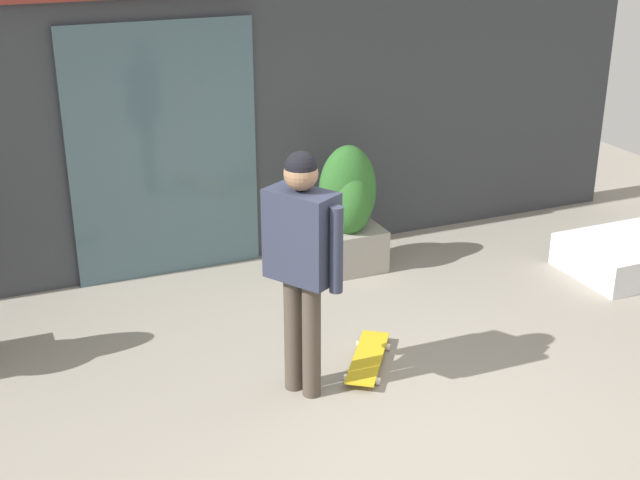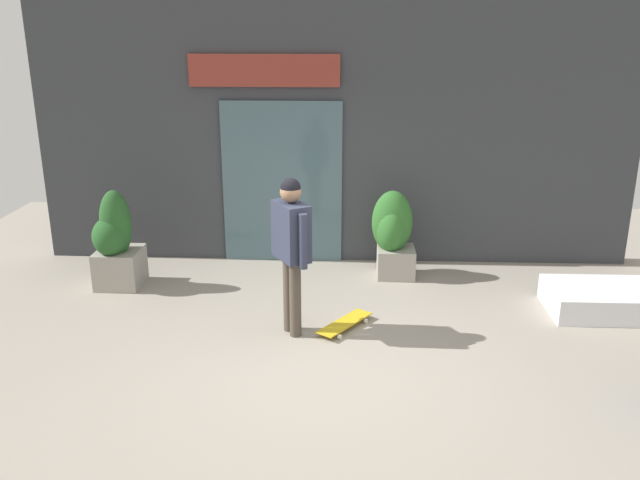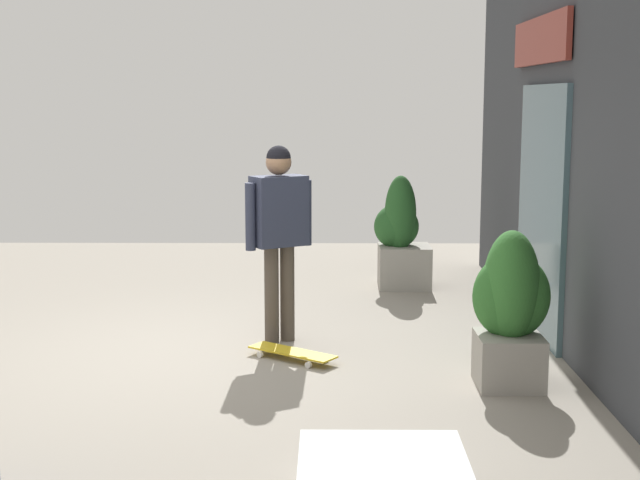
% 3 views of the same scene
% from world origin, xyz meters
% --- Properties ---
extents(ground_plane, '(12.00, 12.00, 0.00)m').
position_xyz_m(ground_plane, '(0.00, 0.00, 0.00)').
color(ground_plane, gray).
extents(building_facade, '(8.40, 0.31, 3.94)m').
position_xyz_m(building_facade, '(-0.03, 3.05, 1.95)').
color(building_facade, '#383A3F').
rests_on(building_facade, ground_plane).
extents(skateboarder, '(0.47, 0.58, 1.78)m').
position_xyz_m(skateboarder, '(-0.40, 0.50, 1.10)').
color(skateboarder, '#4C4238').
rests_on(skateboarder, ground_plane).
extents(skateboard, '(0.64, 0.78, 0.08)m').
position_xyz_m(skateboard, '(0.18, 0.63, 0.06)').
color(skateboard, gold).
rests_on(skateboard, ground_plane).
extents(planter_box_right, '(0.59, 0.60, 1.20)m').
position_xyz_m(planter_box_right, '(0.81, 2.34, 0.62)').
color(planter_box_right, gray).
rests_on(planter_box_right, ground_plane).
extents(snow_ledge, '(1.30, 0.90, 0.31)m').
position_xyz_m(snow_ledge, '(3.28, 1.23, 0.15)').
color(snow_ledge, white).
rests_on(snow_ledge, ground_plane).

